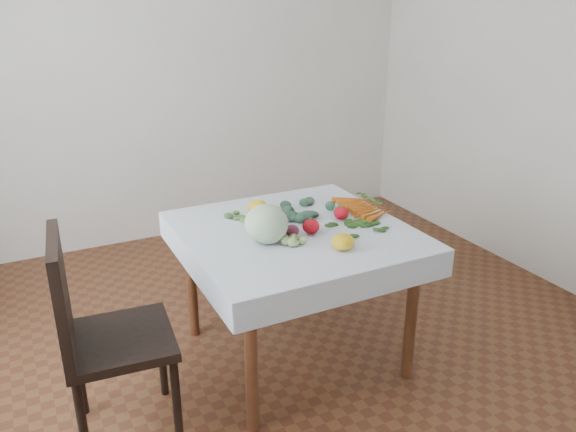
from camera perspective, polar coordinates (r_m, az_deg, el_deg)
name	(u,v)px	position (r m, az deg, el deg)	size (l,w,h in m)	color
ground	(294,353)	(3.25, 0.63, -13.75)	(4.00, 4.00, 0.00)	brown
back_wall	(177,70)	(4.56, -11.22, 14.39)	(4.00, 0.04, 2.70)	silver
table	(295,247)	(2.93, 0.69, -3.21)	(1.00, 1.00, 0.75)	brown
tablecloth	(295,230)	(2.89, 0.69, -1.41)	(1.12, 1.12, 0.01)	white
chair	(95,327)	(2.55, -19.01, -10.61)	(0.49, 0.49, 0.99)	black
cabbage	(266,224)	(2.70, -2.22, -0.81)	(0.21, 0.21, 0.19)	#AEC1A1
tomato_a	(271,223)	(2.86, -1.71, -0.75)	(0.09, 0.09, 0.08)	red
tomato_b	(311,226)	(2.82, 2.35, -1.05)	(0.09, 0.09, 0.08)	red
tomato_c	(273,234)	(2.76, -1.53, -1.80)	(0.07, 0.07, 0.06)	red
tomato_d	(341,213)	(3.02, 5.43, 0.30)	(0.08, 0.08, 0.07)	red
heirloom_back	(258,207)	(3.08, -3.09, 0.89)	(0.11, 0.11, 0.08)	yellow
heirloom_front	(343,242)	(2.66, 5.60, -2.62)	(0.11, 0.11, 0.08)	yellow
onion_a	(270,215)	(2.97, -1.81, 0.09)	(0.09, 0.09, 0.07)	#52172E
onion_b	(292,231)	(2.79, 0.42, -1.48)	(0.07, 0.07, 0.06)	#52172E
tomatillo_cluster	(293,239)	(2.71, 0.52, -2.39)	(0.15, 0.09, 0.04)	#A4B96B
carrot_bunch	(365,207)	(3.17, 7.78, 0.91)	(0.22, 0.39, 0.03)	orange
kale_bunch	(302,210)	(3.09, 1.46, 0.65)	(0.34, 0.28, 0.04)	#32523F
basil_bunch	(357,226)	(2.93, 7.05, -1.01)	(0.26, 0.21, 0.01)	#29591C
dill_bunch	(247,214)	(3.06, -4.15, 0.19)	(0.20, 0.19, 0.02)	#507C38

